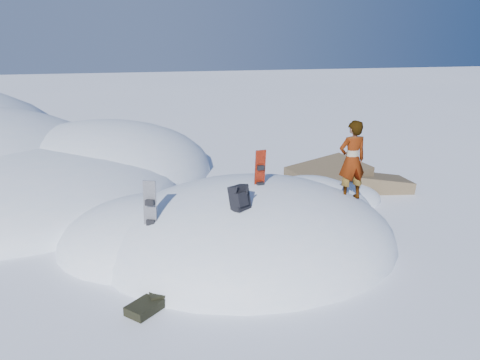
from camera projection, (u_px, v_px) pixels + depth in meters
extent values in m
plane|color=white|center=(250.00, 243.00, 11.09)|extent=(120.00, 120.00, 0.00)
ellipsoid|color=white|center=(250.00, 243.00, 11.09)|extent=(7.00, 6.00, 3.00)
ellipsoid|color=white|center=(154.00, 243.00, 11.10)|extent=(4.40, 4.00, 2.20)
ellipsoid|color=white|center=(307.00, 224.00, 12.27)|extent=(3.60, 3.20, 2.50)
ellipsoid|color=white|center=(15.00, 198.00, 14.23)|extent=(10.00, 9.00, 2.80)
ellipsoid|color=white|center=(102.00, 171.00, 17.16)|extent=(8.00, 8.00, 3.60)
ellipsoid|color=white|center=(28.00, 208.00, 13.43)|extent=(6.00, 5.00, 1.80)
cube|color=brown|center=(328.00, 186.00, 15.09)|extent=(2.82, 2.41, 1.62)
cube|color=brown|center=(378.00, 191.00, 15.18)|extent=(2.16, 1.80, 1.33)
cube|color=brown|center=(329.00, 177.00, 16.38)|extent=(2.08, 2.01, 1.10)
ellipsoid|color=white|center=(330.00, 200.00, 14.10)|extent=(3.20, 2.40, 1.00)
cube|color=red|center=(260.00, 178.00, 10.58)|extent=(0.26, 0.17, 1.33)
cube|color=black|center=(260.00, 167.00, 10.45)|extent=(0.17, 0.12, 0.11)
cube|color=black|center=(260.00, 184.00, 10.57)|extent=(0.17, 0.12, 0.11)
cube|color=black|center=(150.00, 215.00, 9.54)|extent=(0.30, 0.23, 1.43)
cube|color=black|center=(150.00, 203.00, 9.40)|extent=(0.20, 0.16, 0.12)
cube|color=black|center=(151.00, 222.00, 9.53)|extent=(0.20, 0.16, 0.12)
cube|color=black|center=(239.00, 198.00, 9.46)|extent=(0.48, 0.48, 0.55)
cube|color=black|center=(242.00, 199.00, 9.30)|extent=(0.30, 0.27, 0.30)
cylinder|color=black|center=(236.00, 194.00, 9.26)|extent=(0.04, 0.20, 0.37)
cylinder|color=black|center=(247.00, 193.00, 9.32)|extent=(0.04, 0.20, 0.37)
cube|color=black|center=(144.00, 307.00, 8.28)|extent=(0.74, 0.72, 0.17)
cube|color=black|center=(159.00, 296.00, 8.50)|extent=(0.35, 0.27, 0.11)
imported|color=slate|center=(352.00, 160.00, 10.88)|extent=(0.70, 0.48, 1.88)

